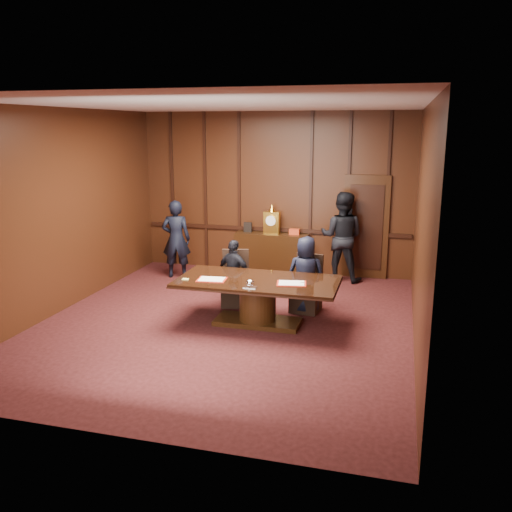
{
  "coord_description": "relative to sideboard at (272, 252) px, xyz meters",
  "views": [
    {
      "loc": [
        2.69,
        -8.04,
        3.17
      ],
      "look_at": [
        0.38,
        0.52,
        1.05
      ],
      "focal_mm": 38.0,
      "sensor_mm": 36.0,
      "label": 1
    }
  ],
  "objects": [
    {
      "name": "witness_left",
      "position": [
        -1.9,
        -0.82,
        0.35
      ],
      "size": [
        0.69,
        0.53,
        1.67
      ],
      "primitive_type": "imported",
      "rotation": [
        0.0,
        0.0,
        3.38
      ],
      "color": "black",
      "rests_on": "ground"
    },
    {
      "name": "chair_right",
      "position": [
        1.17,
        -2.28,
        -0.19
      ],
      "size": [
        0.53,
        0.53,
        0.99
      ],
      "rotation": [
        0.0,
        0.0,
        -0.12
      ],
      "color": "black",
      "rests_on": "ground"
    },
    {
      "name": "notepad",
      "position": [
        -0.61,
        -3.46,
        0.28
      ],
      "size": [
        0.11,
        0.08,
        0.01
      ],
      "primitive_type": "cube",
      "rotation": [
        0.0,
        0.0,
        0.08
      ],
      "color": "#F5E678",
      "rests_on": "conference_table"
    },
    {
      "name": "room",
      "position": [
        0.07,
        -3.12,
        1.24
      ],
      "size": [
        7.0,
        7.04,
        3.5
      ],
      "color": "black",
      "rests_on": "ground"
    },
    {
      "name": "sideboard",
      "position": [
        0.0,
        0.0,
        0.0
      ],
      "size": [
        1.6,
        0.45,
        1.54
      ],
      "color": "black",
      "rests_on": "ground"
    },
    {
      "name": "chair_left",
      "position": [
        -0.14,
        -2.28,
        -0.19
      ],
      "size": [
        0.58,
        0.58,
        0.99
      ],
      "rotation": [
        0.0,
        0.0,
        0.23
      ],
      "color": "black",
      "rests_on": "ground"
    },
    {
      "name": "folder_left",
      "position": [
        -0.19,
        -3.36,
        0.28
      ],
      "size": [
        0.49,
        0.38,
        0.02
      ],
      "rotation": [
        0.0,
        0.0,
        0.11
      ],
      "color": "#B12110",
      "rests_on": "conference_table"
    },
    {
      "name": "conference_table",
      "position": [
        0.52,
        -3.16,
        0.02
      ],
      "size": [
        2.62,
        1.32,
        0.76
      ],
      "color": "black",
      "rests_on": "ground"
    },
    {
      "name": "signatory_right",
      "position": [
        1.17,
        -2.36,
        0.19
      ],
      "size": [
        0.67,
        0.44,
        1.35
      ],
      "primitive_type": "imported",
      "rotation": [
        0.0,
        0.0,
        3.16
      ],
      "color": "black",
      "rests_on": "ground"
    },
    {
      "name": "witness_right",
      "position": [
        1.54,
        -0.16,
        0.45
      ],
      "size": [
        0.98,
        0.8,
        1.88
      ],
      "primitive_type": "imported",
      "rotation": [
        0.0,
        0.0,
        3.04
      ],
      "color": "black",
      "rests_on": "ground"
    },
    {
      "name": "signatory_left",
      "position": [
        -0.13,
        -2.36,
        0.12
      ],
      "size": [
        0.77,
        0.51,
        1.22
      ],
      "primitive_type": "imported",
      "rotation": [
        0.0,
        0.0,
        2.81
      ],
      "color": "black",
      "rests_on": "ground"
    },
    {
      "name": "folder_right",
      "position": [
        1.1,
        -3.25,
        0.28
      ],
      "size": [
        0.51,
        0.41,
        0.02
      ],
      "rotation": [
        0.0,
        0.0,
        0.18
      ],
      "color": "#B12110",
      "rests_on": "conference_table"
    },
    {
      "name": "inkstand",
      "position": [
        0.52,
        -3.61,
        0.33
      ],
      "size": [
        0.2,
        0.14,
        0.12
      ],
      "color": "white",
      "rests_on": "conference_table"
    }
  ]
}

